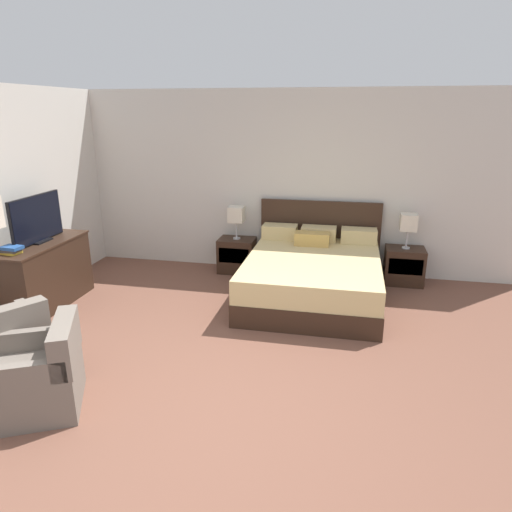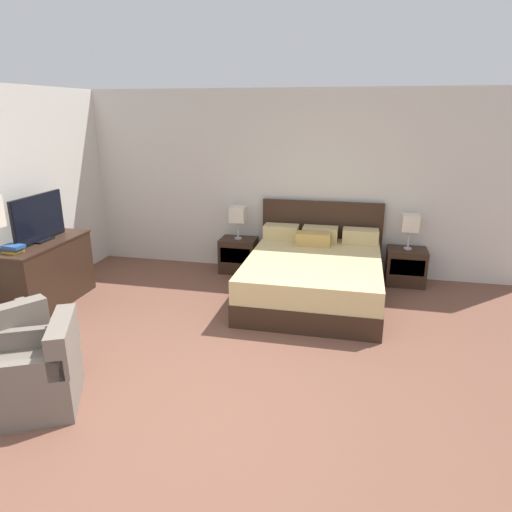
{
  "view_description": "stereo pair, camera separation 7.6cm",
  "coord_description": "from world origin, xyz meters",
  "px_view_note": "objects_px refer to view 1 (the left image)",
  "views": [
    {
      "loc": [
        1.04,
        -2.87,
        2.39
      ],
      "look_at": [
        -0.0,
        2.12,
        0.75
      ],
      "focal_mm": 32.0,
      "sensor_mm": 36.0,
      "label": 1
    },
    {
      "loc": [
        1.11,
        -2.85,
        2.39
      ],
      "look_at": [
        -0.0,
        2.12,
        0.75
      ],
      "focal_mm": 32.0,
      "sensor_mm": 36.0,
      "label": 2
    }
  ],
  "objects_px": {
    "nightstand_left": "(237,255)",
    "armchair_companion": "(40,377)",
    "book_blue_cover": "(10,250)",
    "table_lamp_left": "(236,215)",
    "table_lamp_right": "(408,223)",
    "book_red_cover": "(12,253)",
    "book_small_top": "(12,248)",
    "dresser": "(43,274)",
    "nightstand_right": "(404,266)",
    "tv": "(37,220)",
    "armchair_by_window": "(4,348)",
    "bed": "(313,275)"
  },
  "relations": [
    {
      "from": "nightstand_left",
      "to": "armchair_companion",
      "type": "distance_m",
      "value": 3.69
    },
    {
      "from": "book_blue_cover",
      "to": "table_lamp_left",
      "type": "bearing_deg",
      "value": 46.79
    },
    {
      "from": "table_lamp_right",
      "to": "book_red_cover",
      "type": "relative_size",
      "value": 2.64
    },
    {
      "from": "book_blue_cover",
      "to": "book_small_top",
      "type": "height_order",
      "value": "book_small_top"
    },
    {
      "from": "table_lamp_left",
      "to": "dresser",
      "type": "height_order",
      "value": "table_lamp_left"
    },
    {
      "from": "book_blue_cover",
      "to": "armchair_companion",
      "type": "height_order",
      "value": "book_blue_cover"
    },
    {
      "from": "nightstand_right",
      "to": "book_small_top",
      "type": "bearing_deg",
      "value": -153.93
    },
    {
      "from": "nightstand_right",
      "to": "tv",
      "type": "relative_size",
      "value": 0.6
    },
    {
      "from": "book_red_cover",
      "to": "book_small_top",
      "type": "height_order",
      "value": "book_small_top"
    },
    {
      "from": "book_blue_cover",
      "to": "armchair_by_window",
      "type": "height_order",
      "value": "book_blue_cover"
    },
    {
      "from": "tv",
      "to": "book_red_cover",
      "type": "height_order",
      "value": "tv"
    },
    {
      "from": "nightstand_right",
      "to": "table_lamp_right",
      "type": "relative_size",
      "value": 1.1
    },
    {
      "from": "book_small_top",
      "to": "nightstand_left",
      "type": "bearing_deg",
      "value": 47.08
    },
    {
      "from": "table_lamp_left",
      "to": "book_small_top",
      "type": "distance_m",
      "value": 3.02
    },
    {
      "from": "dresser",
      "to": "book_small_top",
      "type": "bearing_deg",
      "value": -88.06
    },
    {
      "from": "book_small_top",
      "to": "book_red_cover",
      "type": "bearing_deg",
      "value": 180.0
    },
    {
      "from": "dresser",
      "to": "tv",
      "type": "bearing_deg",
      "value": 85.83
    },
    {
      "from": "nightstand_right",
      "to": "book_small_top",
      "type": "height_order",
      "value": "book_small_top"
    },
    {
      "from": "nightstand_left",
      "to": "table_lamp_left",
      "type": "xyz_separation_m",
      "value": [
        0.0,
        0.0,
        0.63
      ]
    },
    {
      "from": "table_lamp_left",
      "to": "table_lamp_right",
      "type": "bearing_deg",
      "value": 0.0
    },
    {
      "from": "nightstand_right",
      "to": "armchair_companion",
      "type": "relative_size",
      "value": 0.59
    },
    {
      "from": "armchair_companion",
      "to": "bed",
      "type": "bearing_deg",
      "value": 54.84
    },
    {
      "from": "book_small_top",
      "to": "bed",
      "type": "bearing_deg",
      "value": 23.56
    },
    {
      "from": "nightstand_right",
      "to": "table_lamp_left",
      "type": "bearing_deg",
      "value": 179.97
    },
    {
      "from": "book_small_top",
      "to": "dresser",
      "type": "bearing_deg",
      "value": 91.94
    },
    {
      "from": "dresser",
      "to": "armchair_by_window",
      "type": "distance_m",
      "value": 1.66
    },
    {
      "from": "book_blue_cover",
      "to": "nightstand_right",
      "type": "bearing_deg",
      "value": 25.96
    },
    {
      "from": "dresser",
      "to": "armchair_companion",
      "type": "distance_m",
      "value": 2.28
    },
    {
      "from": "nightstand_left",
      "to": "book_red_cover",
      "type": "distance_m",
      "value": 3.08
    },
    {
      "from": "nightstand_right",
      "to": "book_red_cover",
      "type": "xyz_separation_m",
      "value": [
        -4.53,
        -2.21,
        0.59
      ]
    },
    {
      "from": "book_red_cover",
      "to": "book_small_top",
      "type": "xyz_separation_m",
      "value": [
        0.01,
        0.0,
        0.06
      ]
    },
    {
      "from": "dresser",
      "to": "nightstand_right",
      "type": "bearing_deg",
      "value": 21.06
    },
    {
      "from": "bed",
      "to": "table_lamp_left",
      "type": "height_order",
      "value": "bed"
    },
    {
      "from": "table_lamp_left",
      "to": "book_small_top",
      "type": "relative_size",
      "value": 2.24
    },
    {
      "from": "book_red_cover",
      "to": "table_lamp_right",
      "type": "bearing_deg",
      "value": 26.02
    },
    {
      "from": "tv",
      "to": "table_lamp_left",
      "type": "bearing_deg",
      "value": 39.61
    },
    {
      "from": "nightstand_left",
      "to": "nightstand_right",
      "type": "distance_m",
      "value": 2.46
    },
    {
      "from": "tv",
      "to": "armchair_by_window",
      "type": "height_order",
      "value": "tv"
    },
    {
      "from": "armchair_companion",
      "to": "table_lamp_left",
      "type": "bearing_deg",
      "value": 78.0
    },
    {
      "from": "book_red_cover",
      "to": "book_blue_cover",
      "type": "relative_size",
      "value": 0.87
    },
    {
      "from": "table_lamp_left",
      "to": "tv",
      "type": "bearing_deg",
      "value": -140.39
    },
    {
      "from": "bed",
      "to": "book_small_top",
      "type": "xyz_separation_m",
      "value": [
        -3.28,
        -1.43,
        0.59
      ]
    },
    {
      "from": "tv",
      "to": "book_red_cover",
      "type": "relative_size",
      "value": 4.82
    },
    {
      "from": "tv",
      "to": "book_small_top",
      "type": "relative_size",
      "value": 4.08
    },
    {
      "from": "bed",
      "to": "book_red_cover",
      "type": "xyz_separation_m",
      "value": [
        -3.3,
        -1.43,
        0.53
      ]
    },
    {
      "from": "dresser",
      "to": "book_blue_cover",
      "type": "bearing_deg",
      "value": -90.81
    },
    {
      "from": "tv",
      "to": "armchair_companion",
      "type": "bearing_deg",
      "value": -55.7
    },
    {
      "from": "nightstand_right",
      "to": "dresser",
      "type": "xyz_separation_m",
      "value": [
        -4.53,
        -1.74,
        0.17
      ]
    },
    {
      "from": "table_lamp_right",
      "to": "armchair_by_window",
      "type": "height_order",
      "value": "table_lamp_right"
    },
    {
      "from": "nightstand_right",
      "to": "table_lamp_right",
      "type": "height_order",
      "value": "table_lamp_right"
    }
  ]
}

